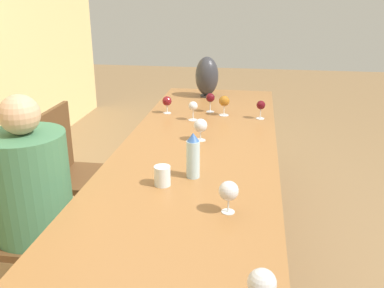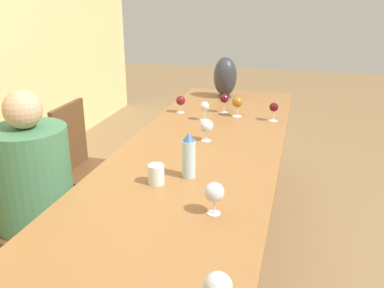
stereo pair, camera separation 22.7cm
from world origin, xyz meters
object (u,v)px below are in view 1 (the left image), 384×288
at_px(wine_glass_5, 210,98).
at_px(wine_glass_1, 261,106).
at_px(water_tumbler, 162,176).
at_px(wine_glass_0, 167,101).
at_px(water_bottle, 193,156).
at_px(wine_glass_2, 201,126).
at_px(chair_near, 23,225).
at_px(wine_glass_7, 229,191).
at_px(wine_glass_6, 224,101).
at_px(vase, 207,76).
at_px(wine_glass_3, 262,284).
at_px(person_near, 36,204).
at_px(chair_far, 78,170).
at_px(wine_glass_4, 193,107).

bearing_deg(wine_glass_5, wine_glass_1, -107.98).
bearing_deg(water_tumbler, wine_glass_0, 10.82).
xyz_separation_m(water_bottle, wine_glass_2, (0.54, 0.03, -0.02)).
bearing_deg(chair_near, wine_glass_1, -45.12).
bearing_deg(wine_glass_7, wine_glass_6, 5.41).
bearing_deg(chair_near, wine_glass_5, -32.08).
bearing_deg(wine_glass_0, wine_glass_7, -158.57).
height_order(wine_glass_2, wine_glass_7, wine_glass_7).
bearing_deg(wine_glass_2, water_tumbler, 171.55).
bearing_deg(vase, chair_near, 157.38).
relative_size(wine_glass_0, wine_glass_3, 0.83).
xyz_separation_m(water_tumbler, wine_glass_5, (1.29, -0.08, 0.06)).
xyz_separation_m(wine_glass_7, person_near, (0.19, 0.98, -0.24)).
relative_size(wine_glass_0, chair_far, 0.14).
xyz_separation_m(water_bottle, wine_glass_5, (1.18, 0.05, -0.01)).
bearing_deg(wine_glass_7, wine_glass_5, 9.27).
bearing_deg(wine_glass_4, chair_near, 146.08).
bearing_deg(water_tumbler, wine_glass_1, -21.26).
relative_size(wine_glass_0, person_near, 0.11).
bearing_deg(water_tumbler, chair_near, 91.70).
height_order(wine_glass_3, wine_glass_7, wine_glass_3).
relative_size(wine_glass_7, chair_near, 0.15).
bearing_deg(wine_glass_7, person_near, 78.95).
relative_size(water_tumbler, person_near, 0.08).
xyz_separation_m(wine_glass_5, chair_far, (-0.60, 0.82, -0.38)).
relative_size(wine_glass_1, chair_far, 0.14).
bearing_deg(wine_glass_4, person_near, 149.41).
xyz_separation_m(wine_glass_5, wine_glass_7, (-1.51, -0.25, -0.01)).
height_order(water_bottle, wine_glass_6, water_bottle).
xyz_separation_m(wine_glass_0, wine_glass_3, (-2.01, -0.69, 0.02)).
height_order(wine_glass_4, person_near, person_near).
xyz_separation_m(wine_glass_0, wine_glass_6, (0.01, -0.42, 0.01)).
relative_size(wine_glass_4, chair_far, 0.15).
bearing_deg(wine_glass_7, water_bottle, 31.16).
xyz_separation_m(vase, person_near, (-1.78, 0.65, -0.32)).
relative_size(water_tumbler, chair_near, 0.10).
bearing_deg(chair_far, wine_glass_3, -141.05).
distance_m(vase, wine_glass_0, 0.60).
height_order(vase, wine_glass_3, vase).
relative_size(vase, wine_glass_6, 2.32).
bearing_deg(wine_glass_1, water_bottle, 162.88).
relative_size(wine_glass_0, wine_glass_1, 0.97).
bearing_deg(wine_glass_1, chair_near, 134.88).
bearing_deg(water_bottle, wine_glass_7, -148.84).
relative_size(water_bottle, wine_glass_7, 1.64).
xyz_separation_m(vase, wine_glass_4, (-0.70, 0.01, -0.08)).
bearing_deg(chair_near, wine_glass_2, -51.28).
relative_size(wine_glass_4, person_near, 0.11).
bearing_deg(person_near, wine_glass_4, -30.59).
xyz_separation_m(water_tumbler, wine_glass_0, (1.21, 0.23, 0.04)).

